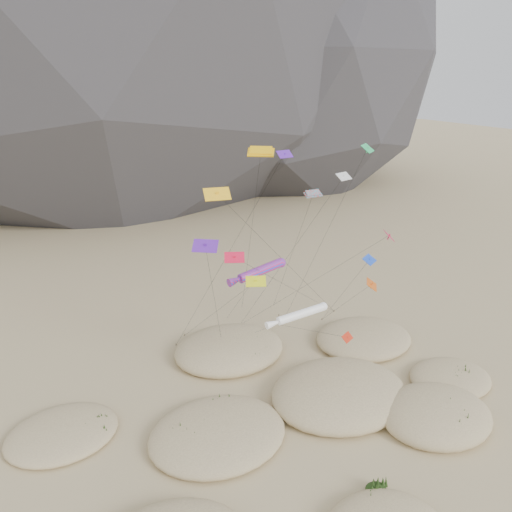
{
  "coord_description": "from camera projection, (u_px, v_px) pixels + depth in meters",
  "views": [
    {
      "loc": [
        -24.47,
        -31.99,
        33.19
      ],
      "look_at": [
        -2.6,
        12.0,
        14.85
      ],
      "focal_mm": 35.0,
      "sensor_mm": 36.0,
      "label": 1
    }
  ],
  "objects": [
    {
      "name": "dunes",
      "position": [
        297.0,
        407.0,
        51.36
      ],
      "size": [
        50.6,
        39.32,
        3.54
      ],
      "color": "#CCB789",
      "rests_on": "ground"
    },
    {
      "name": "dune_grass",
      "position": [
        319.0,
        404.0,
        51.42
      ],
      "size": [
        40.92,
        28.99,
        1.56
      ],
      "color": "black",
      "rests_on": "ground"
    },
    {
      "name": "delta_kites",
      "position": [
        305.0,
        237.0,
        53.57
      ],
      "size": [
        24.95,
        20.22,
        25.86
      ],
      "color": "red",
      "rests_on": "ground"
    },
    {
      "name": "ground",
      "position": [
        334.0,
        433.0,
        48.65
      ],
      "size": [
        500.0,
        500.0,
        0.0
      ],
      "primitive_type": "plane",
      "color": "#CCB789",
      "rests_on": "ground"
    },
    {
      "name": "multi_parafoil",
      "position": [
        312.0,
        196.0,
        55.85
      ],
      "size": [
        3.48,
        13.82,
        20.69
      ],
      "color": "red",
      "rests_on": "ground"
    },
    {
      "name": "kite_stakes",
      "position": [
        257.0,
        327.0,
        68.38
      ],
      "size": [
        23.85,
        5.25,
        0.3
      ],
      "color": "#3F2D1E",
      "rests_on": "ground"
    },
    {
      "name": "rainbow_tube_kite",
      "position": [
        259.0,
        271.0,
        53.4
      ],
      "size": [
        7.51,
        15.74,
        13.83
      ],
      "color": "#F31944",
      "rests_on": "ground"
    },
    {
      "name": "orange_parafoil",
      "position": [
        261.0,
        154.0,
        50.14
      ],
      "size": [
        6.48,
        17.16,
        26.07
      ],
      "color": "#F3B30C",
      "rests_on": "ground"
    },
    {
      "name": "white_tube_kite",
      "position": [
        299.0,
        315.0,
        50.45
      ],
      "size": [
        7.19,
        14.77,
        10.68
      ],
      "color": "white",
      "rests_on": "ground"
    }
  ]
}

